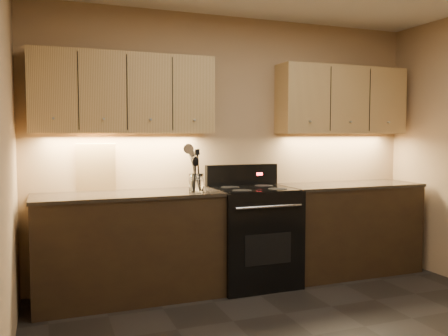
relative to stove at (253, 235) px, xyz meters
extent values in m
cube|color=#9F835E|center=(-0.08, 0.32, 0.82)|extent=(4.00, 0.04, 2.60)
cube|color=black|center=(-1.18, 0.02, -0.03)|extent=(1.60, 0.60, 0.90)
cube|color=#362C22|center=(-1.18, 0.02, 0.44)|extent=(1.62, 0.62, 0.03)
cube|color=black|center=(1.10, 0.02, -0.03)|extent=(1.44, 0.60, 0.90)
cube|color=#362C22|center=(1.10, 0.02, 0.44)|extent=(1.46, 0.62, 0.03)
cube|color=black|center=(0.00, -0.01, -0.02)|extent=(0.76, 0.65, 0.92)
cube|color=black|center=(0.00, -0.01, 0.45)|extent=(0.70, 0.60, 0.01)
cube|color=black|center=(0.00, 0.28, 0.55)|extent=(0.76, 0.07, 0.22)
cube|color=red|center=(0.18, 0.24, 0.56)|extent=(0.06, 0.00, 0.03)
cylinder|color=silver|center=(0.00, -0.35, 0.32)|extent=(0.65, 0.02, 0.02)
cube|color=black|center=(0.00, -0.33, -0.07)|extent=(0.46, 0.00, 0.28)
cylinder|color=black|center=(-0.18, -0.16, 0.45)|extent=(0.18, 0.18, 0.00)
cylinder|color=black|center=(0.18, -0.16, 0.45)|extent=(0.18, 0.18, 0.00)
cylinder|color=black|center=(-0.18, 0.14, 0.45)|extent=(0.18, 0.18, 0.00)
cylinder|color=black|center=(0.18, 0.14, 0.45)|extent=(0.18, 0.18, 0.00)
cube|color=tan|center=(-1.18, 0.17, 1.32)|extent=(1.60, 0.30, 0.70)
cube|color=tan|center=(1.10, 0.17, 1.32)|extent=(1.44, 0.30, 0.70)
cube|color=#B2B5BA|center=(-1.38, 0.31, 0.64)|extent=(0.08, 0.01, 0.12)
cylinder|color=white|center=(-0.60, -0.09, 0.53)|extent=(0.17, 0.17, 0.16)
cylinder|color=white|center=(-0.60, -0.09, 0.46)|extent=(0.13, 0.13, 0.02)
cube|color=tan|center=(-1.42, 0.28, 0.67)|extent=(0.35, 0.12, 0.43)
camera|label=1|loc=(-1.86, -4.10, 0.96)|focal=38.00mm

